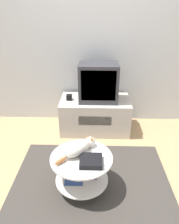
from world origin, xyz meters
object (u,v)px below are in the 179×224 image
cat (79,147)px  dvd_box (91,161)px  tv (98,82)px  speaker (69,97)px

cat → dvd_box: bearing=-97.3°
tv → dvd_box: bearing=-93.1°
speaker → cat: bearing=-79.1°
speaker → dvd_box: size_ratio=0.37×
tv → speaker: tv is taller
tv → speaker: bearing=-179.6°
dvd_box → cat: bearing=129.1°
speaker → dvd_box: (0.35, -1.33, -0.09)m
tv → dvd_box: tv is taller
tv → cat: tv is taller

